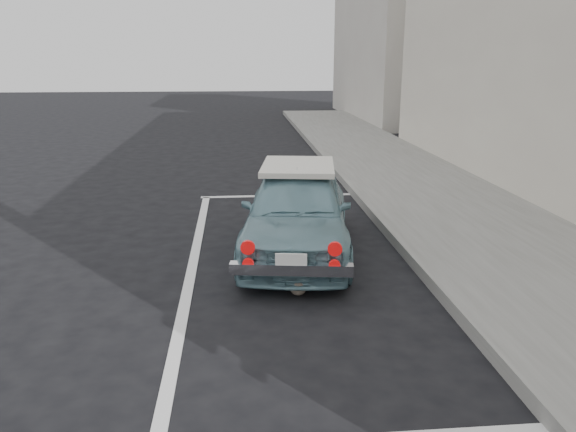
# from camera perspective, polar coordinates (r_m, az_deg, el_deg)

# --- Properties ---
(ground) EXTENTS (80.00, 80.00, 0.00)m
(ground) POSITION_cam_1_polar(r_m,az_deg,el_deg) (4.48, -0.40, -18.29)
(ground) COLOR black
(ground) RESTS_ON ground
(sidewalk) EXTENTS (2.80, 40.00, 0.15)m
(sidewalk) POSITION_cam_1_polar(r_m,az_deg,el_deg) (7.12, 24.84, -5.71)
(sidewalk) COLOR slate
(sidewalk) RESTS_ON ground
(building_far) EXTENTS (3.50, 10.00, 8.00)m
(building_far) POSITION_cam_1_polar(r_m,az_deg,el_deg) (24.66, 11.08, 19.06)
(building_far) COLOR #B1A9A1
(building_far) RESTS_ON ground
(pline_front) EXTENTS (3.00, 0.12, 0.01)m
(pline_front) POSITION_cam_1_polar(r_m,az_deg,el_deg) (10.53, -0.66, 2.08)
(pline_front) COLOR silver
(pline_front) RESTS_ON ground
(pline_side) EXTENTS (0.12, 7.00, 0.01)m
(pline_side) POSITION_cam_1_polar(r_m,az_deg,el_deg) (7.17, -9.65, -4.85)
(pline_side) COLOR silver
(pline_side) RESTS_ON ground
(retro_coupe) EXTENTS (1.83, 3.54, 1.15)m
(retro_coupe) POSITION_cam_1_polar(r_m,az_deg,el_deg) (7.38, 0.92, 0.69)
(retro_coupe) COLOR #709AA6
(retro_coupe) RESTS_ON ground
(cat) EXTENTS (0.21, 0.44, 0.23)m
(cat) POSITION_cam_1_polar(r_m,az_deg,el_deg) (6.18, 1.04, -7.06)
(cat) COLOR #63584C
(cat) RESTS_ON ground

